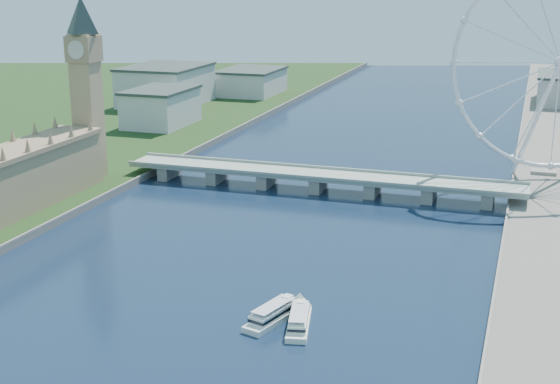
% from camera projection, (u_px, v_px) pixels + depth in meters
% --- Properties ---
extents(big_ben, '(20.02, 20.02, 110.00)m').
position_uv_depth(big_ben, '(85.00, 64.00, 427.14)').
color(big_ben, tan).
rests_on(big_ben, ground).
extents(westminster_bridge, '(220.00, 22.00, 9.50)m').
position_uv_depth(westminster_bridge, '(319.00, 179.00, 425.01)').
color(westminster_bridge, gray).
rests_on(westminster_bridge, ground).
extents(london_eye, '(113.60, 39.12, 124.30)m').
position_uv_depth(london_eye, '(560.00, 63.00, 422.71)').
color(london_eye, silver).
rests_on(london_eye, ground).
extents(city_skyline, '(505.00, 280.00, 32.00)m').
position_uv_depth(city_skyline, '(448.00, 95.00, 648.15)').
color(city_skyline, beige).
rests_on(city_skyline, ground).
extents(tour_boat_near, '(15.83, 30.94, 6.63)m').
position_uv_depth(tour_boat_near, '(274.00, 321.00, 266.72)').
color(tour_boat_near, silver).
rests_on(tour_boat_near, ground).
extents(tour_boat_far, '(13.22, 29.60, 6.33)m').
position_uv_depth(tour_boat_far, '(299.00, 327.00, 262.18)').
color(tour_boat_far, white).
rests_on(tour_boat_far, ground).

